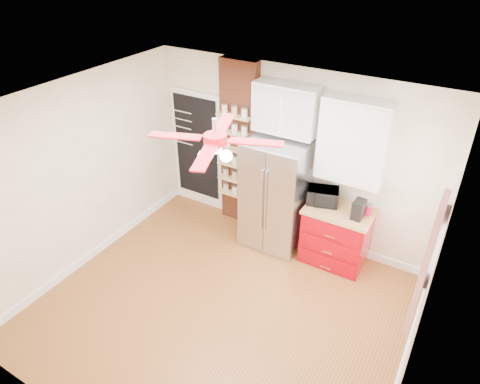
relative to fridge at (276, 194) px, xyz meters
The scene contains 21 objects.
floor 1.85m from the fridge, 88.24° to the right, with size 4.50×4.50×0.00m, color brown.
ceiling 2.45m from the fridge, 88.24° to the right, with size 4.50×4.50×0.00m, color white.
wall_back 0.60m from the fridge, 82.30° to the left, with size 4.50×0.02×2.70m, color #FCECCB.
wall_front 3.66m from the fridge, 89.21° to the right, with size 4.50×0.02×2.70m, color #FCECCB.
wall_left 2.78m from the fridge, 143.46° to the right, with size 0.02×4.00×2.70m, color #FCECCB.
wall_right 2.86m from the fridge, 35.33° to the right, with size 0.02×4.00×2.70m, color #FCECCB.
chalkboard 1.70m from the fridge, 168.59° to the left, with size 0.95×0.05×1.95m.
brick_pillar 0.97m from the fridge, 160.07° to the left, with size 0.60×0.16×2.70m, color brown.
fridge is the anchor object (origin of this frame).
upper_glass_cabinet 1.29m from the fridge, 90.00° to the left, with size 0.90×0.35×0.70m, color white.
red_cabinet 1.06m from the fridge, ahead, with size 0.94×0.64×0.90m.
upper_shelf_unit 1.41m from the fridge, 12.78° to the left, with size 0.90×0.30×1.15m, color white.
window 2.49m from the fridge, 17.75° to the right, with size 0.04×0.75×1.05m, color white.
curtain 2.63m from the fridge, 29.86° to the right, with size 0.06×0.40×1.55m, color red.
ceiling_fan 2.25m from the fridge, 88.24° to the right, with size 1.40×1.40×0.44m.
toaster_oven 0.71m from the fridge, ahead, with size 0.43×0.29×0.24m, color black.
coffee_maker 1.25m from the fridge, ahead, with size 0.14×0.20×0.27m, color black.
canister_left 1.26m from the fridge, ahead, with size 0.10×0.10×0.14m, color #A80A09.
canister_right 1.35m from the fridge, ahead, with size 0.10×0.10×0.16m, color #B90A28.
pantry_jar_oats 1.10m from the fridge, behind, with size 0.09×0.09×0.14m, color beige.
pantry_jar_beans 0.86m from the fridge, 169.47° to the left, with size 0.08×0.08×0.13m, color brown.
Camera 1 is at (2.23, -3.28, 4.25)m, focal length 32.00 mm.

